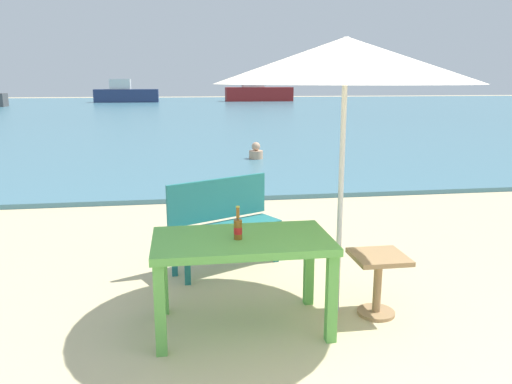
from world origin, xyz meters
name	(u,v)px	position (x,y,z in m)	size (l,w,h in m)	color
ground_plane	(384,361)	(0.00, 0.00, 0.00)	(120.00, 120.00, 0.00)	beige
sea_water	(200,111)	(0.00, 30.00, 0.04)	(120.00, 50.00, 0.08)	teal
picnic_table_green	(242,251)	(-0.94, 0.68, 0.65)	(1.40, 0.80, 0.76)	#60B24C
beer_bottle_amber	(238,228)	(-0.97, 0.65, 0.85)	(0.07, 0.07, 0.26)	brown
patio_umbrella	(346,61)	(-0.08, 0.85, 2.12)	(2.10, 2.10, 2.30)	silver
side_table_wood	(378,276)	(0.23, 0.72, 0.35)	(0.44, 0.44, 0.54)	#9E7A51
bench_teal_center	(223,218)	(-0.96, 2.06, 0.54)	(1.23, 0.87, 0.95)	#237275
swimmer_person	(256,152)	(0.46, 9.04, 0.24)	(0.34, 0.34, 0.41)	tan
boat_tanker	(258,92)	(5.93, 43.40, 0.88)	(6.13, 1.67, 2.23)	maroon
boat_barge	(126,94)	(-5.87, 42.80, 0.79)	(5.45, 1.49, 1.98)	navy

